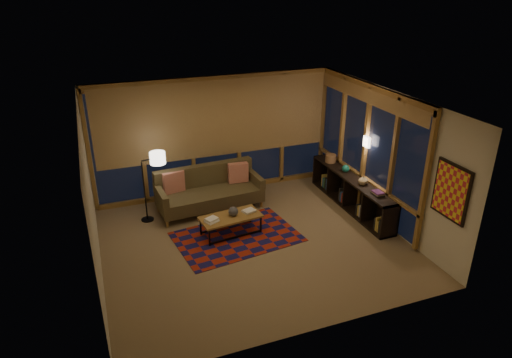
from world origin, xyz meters
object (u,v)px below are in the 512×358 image
object	(u,v)px
sofa	(210,190)
floor_lamp	(144,188)
coffee_table	(231,225)
bookshelf	(351,192)

from	to	relation	value
sofa	floor_lamp	distance (m)	1.38
sofa	floor_lamp	size ratio (longest dim) A/B	1.53
coffee_table	bookshelf	distance (m)	2.80
bookshelf	coffee_table	bearing A→B (deg)	-176.26
coffee_table	sofa	bearing A→B (deg)	88.23
coffee_table	bookshelf	size ratio (longest dim) A/B	0.42
coffee_table	bookshelf	bearing A→B (deg)	-3.07
sofa	coffee_table	distance (m)	1.17
floor_lamp	bookshelf	distance (m)	4.36
coffee_table	bookshelf	world-z (taller)	bookshelf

